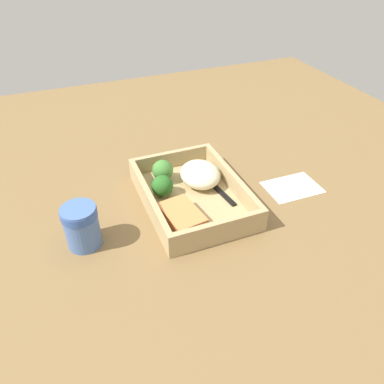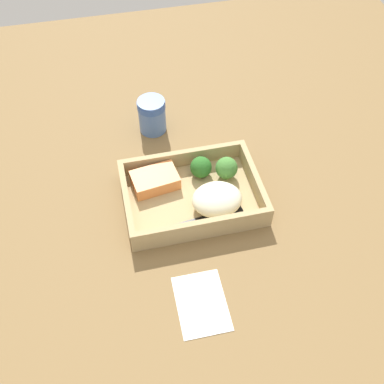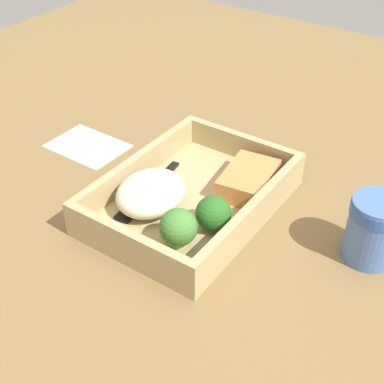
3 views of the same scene
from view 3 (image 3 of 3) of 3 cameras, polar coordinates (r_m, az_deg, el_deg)
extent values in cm
cube|color=brown|center=(75.85, 0.00, -2.24)|extent=(160.00, 160.00, 2.00)
cube|color=tan|center=(74.86, 0.00, -1.29)|extent=(28.38, 20.33, 1.20)
cube|color=tan|center=(78.13, -5.79, 2.67)|extent=(28.38, 1.20, 4.00)
cube|color=tan|center=(69.43, 6.52, -2.34)|extent=(28.38, 1.20, 4.00)
cube|color=tan|center=(82.93, 5.36, 4.89)|extent=(1.20, 17.93, 4.00)
cube|color=tan|center=(65.07, -6.84, -5.53)|extent=(1.20, 17.93, 4.00)
cube|color=#E58648|center=(76.37, 6.04, 1.31)|extent=(10.43, 7.71, 3.02)
ellipsoid|color=beige|center=(72.08, -4.42, -0.11)|extent=(10.30, 8.81, 4.84)
cylinder|color=#8BA167|center=(69.63, 2.27, -3.48)|extent=(1.79, 1.79, 1.14)
sphere|color=#286422|center=(68.45, 2.30, -2.29)|extent=(4.70, 4.70, 4.70)
cylinder|color=#87AF62|center=(67.01, -1.45, -5.14)|extent=(1.82, 1.82, 1.55)
sphere|color=#427F34|center=(65.63, -1.47, -3.77)|extent=(4.80, 4.80, 4.80)
cube|color=black|center=(77.65, -3.78, 0.96)|extent=(12.44, 2.68, 0.44)
cube|color=black|center=(72.42, -6.94, -2.29)|extent=(3.65, 2.62, 0.44)
cylinder|color=#4A6DB1|center=(68.47, 18.77, -3.86)|extent=(6.42, 6.42, 8.62)
cylinder|color=#3356A8|center=(66.58, 19.28, -1.80)|extent=(6.61, 6.61, 1.55)
cube|color=white|center=(90.22, -11.09, 4.87)|extent=(9.02, 12.40, 0.24)
camera|label=1|loc=(1.09, 36.11, 33.21)|focal=35.00mm
camera|label=2|loc=(1.14, -31.51, 47.59)|focal=42.00mm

